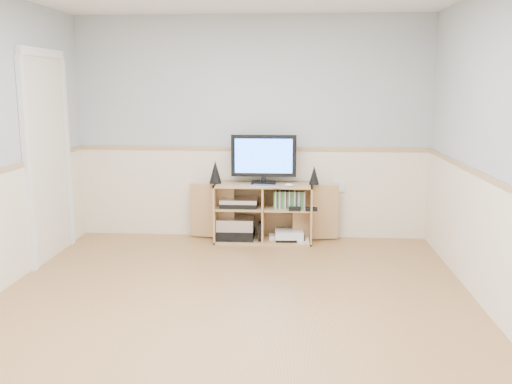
% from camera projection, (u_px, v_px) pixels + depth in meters
% --- Properties ---
extents(room, '(4.04, 4.54, 2.54)m').
position_uv_depth(room, '(223.00, 153.00, 4.37)').
color(room, tan).
rests_on(room, ground).
extents(media_cabinet, '(1.69, 0.41, 0.65)m').
position_uv_depth(media_cabinet, '(264.00, 211.00, 6.42)').
color(media_cabinet, tan).
rests_on(media_cabinet, floor).
extents(monitor, '(0.72, 0.18, 0.54)m').
position_uv_depth(monitor, '(264.00, 157.00, 6.31)').
color(monitor, black).
rests_on(monitor, media_cabinet).
extents(speaker_left, '(0.14, 0.14, 0.25)m').
position_uv_depth(speaker_left, '(215.00, 172.00, 6.35)').
color(speaker_left, black).
rests_on(speaker_left, media_cabinet).
extents(speaker_right, '(0.11, 0.11, 0.21)m').
position_uv_depth(speaker_right, '(314.00, 175.00, 6.28)').
color(speaker_right, black).
rests_on(speaker_right, media_cabinet).
extents(keyboard, '(0.32, 0.18, 0.01)m').
position_uv_depth(keyboard, '(266.00, 186.00, 6.17)').
color(keyboard, silver).
rests_on(keyboard, media_cabinet).
extents(mouse, '(0.11, 0.09, 0.04)m').
position_uv_depth(mouse, '(289.00, 185.00, 6.15)').
color(mouse, white).
rests_on(mouse, media_cabinet).
extents(av_components, '(0.50, 0.30, 0.47)m').
position_uv_depth(av_components, '(237.00, 222.00, 6.41)').
color(av_components, black).
rests_on(av_components, media_cabinet).
extents(game_consoles, '(0.45, 0.30, 0.11)m').
position_uv_depth(game_consoles, '(288.00, 236.00, 6.39)').
color(game_consoles, white).
rests_on(game_consoles, media_cabinet).
extents(game_cases, '(0.34, 0.13, 0.19)m').
position_uv_depth(game_cases, '(289.00, 199.00, 6.31)').
color(game_cases, '#3F8C3F').
rests_on(game_cases, media_cabinet).
extents(wall_outlet, '(0.12, 0.03, 0.12)m').
position_uv_depth(wall_outlet, '(339.00, 186.00, 6.47)').
color(wall_outlet, white).
rests_on(wall_outlet, wall_back).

